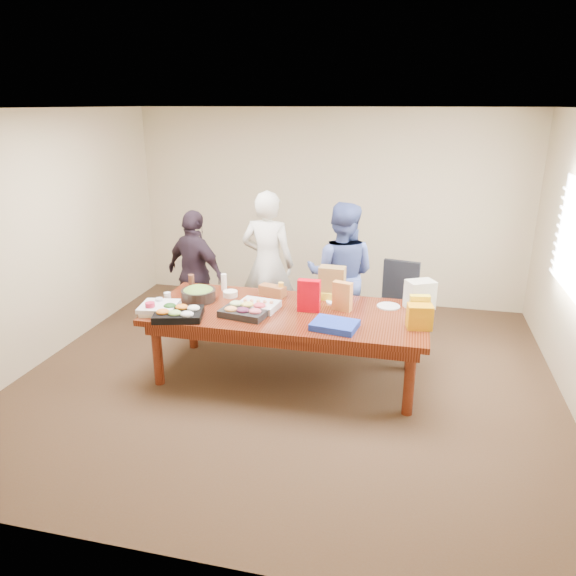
% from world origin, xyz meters
% --- Properties ---
extents(floor, '(5.50, 5.00, 0.02)m').
position_xyz_m(floor, '(0.00, 0.00, -0.01)').
color(floor, '#47301E').
rests_on(floor, ground).
extents(ceiling, '(5.50, 5.00, 0.02)m').
position_xyz_m(ceiling, '(0.00, 0.00, 2.71)').
color(ceiling, white).
rests_on(ceiling, wall_back).
extents(wall_back, '(5.50, 0.04, 2.70)m').
position_xyz_m(wall_back, '(0.00, 2.50, 1.35)').
color(wall_back, beige).
rests_on(wall_back, floor).
extents(wall_front, '(5.50, 0.04, 2.70)m').
position_xyz_m(wall_front, '(0.00, -2.50, 1.35)').
color(wall_front, beige).
rests_on(wall_front, floor).
extents(wall_left, '(0.04, 5.00, 2.70)m').
position_xyz_m(wall_left, '(-2.75, 0.00, 1.35)').
color(wall_left, beige).
rests_on(wall_left, floor).
extents(window_panel, '(0.03, 1.40, 1.10)m').
position_xyz_m(window_panel, '(2.72, 0.60, 1.50)').
color(window_panel, white).
rests_on(window_panel, wall_right).
extents(window_blinds, '(0.04, 1.36, 1.00)m').
position_xyz_m(window_blinds, '(2.68, 0.60, 1.50)').
color(window_blinds, beige).
rests_on(window_blinds, wall_right).
extents(conference_table, '(2.80, 1.20, 0.75)m').
position_xyz_m(conference_table, '(0.00, 0.00, 0.38)').
color(conference_table, '#4C1C0F').
rests_on(conference_table, floor).
extents(office_chair, '(0.59, 0.59, 0.99)m').
position_xyz_m(office_chair, '(1.09, 0.90, 0.50)').
color(office_chair, black).
rests_on(office_chair, floor).
extents(person_center, '(0.67, 0.46, 1.79)m').
position_xyz_m(person_center, '(-0.51, 1.10, 0.89)').
color(person_center, silver).
rests_on(person_center, floor).
extents(person_right, '(0.85, 0.67, 1.71)m').
position_xyz_m(person_right, '(0.41, 0.98, 0.85)').
color(person_right, '#415294').
rests_on(person_right, floor).
extents(person_left, '(0.99, 0.72, 1.56)m').
position_xyz_m(person_left, '(-1.34, 0.85, 0.78)').
color(person_left, black).
rests_on(person_left, floor).
extents(veggie_tray, '(0.54, 0.46, 0.07)m').
position_xyz_m(veggie_tray, '(-0.99, -0.44, 0.79)').
color(veggie_tray, black).
rests_on(veggie_tray, conference_table).
extents(fruit_tray, '(0.50, 0.43, 0.07)m').
position_xyz_m(fruit_tray, '(-0.38, -0.21, 0.78)').
color(fruit_tray, black).
rests_on(fruit_tray, conference_table).
extents(sheet_cake, '(0.44, 0.36, 0.07)m').
position_xyz_m(sheet_cake, '(-0.30, -0.02, 0.78)').
color(sheet_cake, silver).
rests_on(sheet_cake, conference_table).
extents(salad_bowl, '(0.41, 0.41, 0.12)m').
position_xyz_m(salad_bowl, '(-0.99, 0.07, 0.81)').
color(salad_bowl, black).
rests_on(salad_bowl, conference_table).
extents(chip_bag_blue, '(0.46, 0.37, 0.06)m').
position_xyz_m(chip_bag_blue, '(0.53, -0.34, 0.78)').
color(chip_bag_blue, '#1933A9').
rests_on(chip_bag_blue, conference_table).
extents(chip_bag_red, '(0.23, 0.10, 0.33)m').
position_xyz_m(chip_bag_red, '(0.21, 0.04, 0.91)').
color(chip_bag_red, red).
rests_on(chip_bag_red, conference_table).
extents(chip_bag_yellow, '(0.20, 0.10, 0.28)m').
position_xyz_m(chip_bag_yellow, '(1.29, -0.03, 0.89)').
color(chip_bag_yellow, yellow).
rests_on(chip_bag_yellow, conference_table).
extents(chip_bag_orange, '(0.21, 0.13, 0.30)m').
position_xyz_m(chip_bag_orange, '(0.54, 0.14, 0.90)').
color(chip_bag_orange, '#CD7F37').
rests_on(chip_bag_orange, conference_table).
extents(mayo_jar, '(0.09, 0.09, 0.14)m').
position_xyz_m(mayo_jar, '(0.12, 0.31, 0.82)').
color(mayo_jar, silver).
rests_on(mayo_jar, conference_table).
extents(mustard_bottle, '(0.07, 0.07, 0.16)m').
position_xyz_m(mustard_bottle, '(-0.16, 0.38, 0.83)').
color(mustard_bottle, yellow).
rests_on(mustard_bottle, conference_table).
extents(dressing_bottle, '(0.07, 0.07, 0.20)m').
position_xyz_m(dressing_bottle, '(-1.17, 0.31, 0.85)').
color(dressing_bottle, '#592E1D').
rests_on(dressing_bottle, conference_table).
extents(ranch_bottle, '(0.06, 0.06, 0.19)m').
position_xyz_m(ranch_bottle, '(-0.84, 0.45, 0.84)').
color(ranch_bottle, white).
rests_on(ranch_bottle, conference_table).
extents(banana_bunch, '(0.28, 0.20, 0.09)m').
position_xyz_m(banana_bunch, '(0.32, 0.43, 0.79)').
color(banana_bunch, gold).
rests_on(banana_bunch, conference_table).
extents(bread_loaf, '(0.31, 0.20, 0.12)m').
position_xyz_m(bread_loaf, '(-0.26, 0.39, 0.81)').
color(bread_loaf, '#96592E').
rests_on(bread_loaf, conference_table).
extents(kraft_bag, '(0.28, 0.17, 0.36)m').
position_xyz_m(kraft_bag, '(0.38, 0.45, 0.93)').
color(kraft_bag, olive).
rests_on(kraft_bag, conference_table).
extents(red_cup, '(0.11, 0.11, 0.13)m').
position_xyz_m(red_cup, '(-1.30, -0.42, 0.81)').
color(red_cup, '#B21D3B').
rests_on(red_cup, conference_table).
extents(clear_cup_a, '(0.08, 0.08, 0.11)m').
position_xyz_m(clear_cup_a, '(-1.30, -0.24, 0.80)').
color(clear_cup_a, silver).
rests_on(clear_cup_a, conference_table).
extents(clear_cup_b, '(0.08, 0.08, 0.10)m').
position_xyz_m(clear_cup_b, '(-1.30, -0.04, 0.80)').
color(clear_cup_b, white).
rests_on(clear_cup_b, conference_table).
extents(pizza_box_lower, '(0.43, 0.43, 0.04)m').
position_xyz_m(pizza_box_lower, '(-1.24, -0.32, 0.77)').
color(pizza_box_lower, silver).
rests_on(pizza_box_lower, conference_table).
extents(pizza_box_upper, '(0.40, 0.40, 0.04)m').
position_xyz_m(pizza_box_upper, '(-1.25, -0.34, 0.81)').
color(pizza_box_upper, silver).
rests_on(pizza_box_upper, pizza_box_lower).
extents(plate_a, '(0.26, 0.26, 0.01)m').
position_xyz_m(plate_a, '(0.99, 0.34, 0.76)').
color(plate_a, silver).
rests_on(plate_a, conference_table).
extents(plate_b, '(0.25, 0.25, 0.02)m').
position_xyz_m(plate_b, '(0.46, 0.36, 0.76)').
color(plate_b, white).
rests_on(plate_b, conference_table).
extents(dip_bowl_a, '(0.17, 0.17, 0.06)m').
position_xyz_m(dip_bowl_a, '(0.19, 0.35, 0.78)').
color(dip_bowl_a, beige).
rests_on(dip_bowl_a, conference_table).
extents(dip_bowl_b, '(0.19, 0.19, 0.06)m').
position_xyz_m(dip_bowl_b, '(-0.70, 0.26, 0.78)').
color(dip_bowl_b, white).
rests_on(dip_bowl_b, conference_table).
extents(grocery_bag_white, '(0.33, 0.30, 0.29)m').
position_xyz_m(grocery_bag_white, '(1.30, 0.38, 0.90)').
color(grocery_bag_white, beige).
rests_on(grocery_bag_white, conference_table).
extents(grocery_bag_yellow, '(0.25, 0.19, 0.23)m').
position_xyz_m(grocery_bag_yellow, '(1.30, -0.16, 0.86)').
color(grocery_bag_yellow, orange).
rests_on(grocery_bag_yellow, conference_table).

